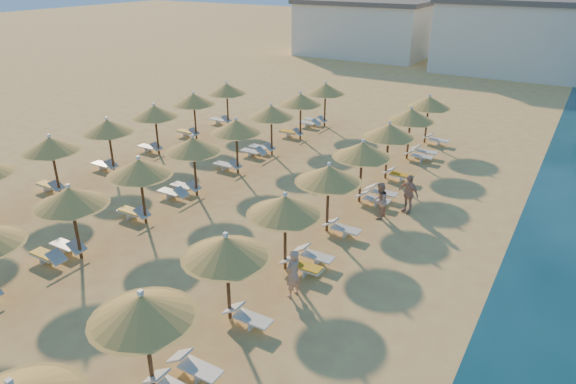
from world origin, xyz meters
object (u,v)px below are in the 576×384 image
Objects in this scene: parasol_row_east at (308,190)px; beachgoer_a at (293,274)px; parasol_row_west at (168,156)px; beachgoer_c at (408,193)px; beachgoer_b at (380,201)px.

parasol_row_east is 19.07× the size of beachgoer_a.
parasol_row_east is 1.00× the size of parasol_row_west.
parasol_row_east is 5.96m from beachgoer_c.
parasol_row_west is 9.63m from beachgoer_b.
parasol_row_east is at bearing 0.00° from parasol_row_west.
beachgoer_a is at bearing -69.88° from parasol_row_east.
beachgoer_a is at bearing -77.53° from beachgoer_c.
parasol_row_west is 20.03× the size of beachgoer_b.
beachgoer_a is at bearing -3.00° from beachgoer_b.
parasol_row_west is at bearing 180.00° from parasol_row_east.
beachgoer_a is at bearing -20.25° from parasol_row_west.
beachgoer_a is 0.96× the size of beachgoer_c.
beachgoer_a is (8.27, -3.05, -1.69)m from parasol_row_west.
parasol_row_west is at bearing -65.46° from beachgoer_b.
parasol_row_east is 18.32× the size of beachgoer_c.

